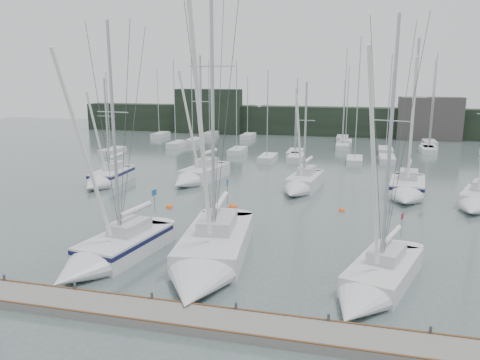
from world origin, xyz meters
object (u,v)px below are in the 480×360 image
object	(u,v)px
sailboat_near_right	(372,285)
buoy_a	(233,208)
sailboat_near_left	(107,254)
buoy_c	(169,208)
sailboat_mid_e	(477,201)
buoy_b	(342,211)
sailboat_mid_c	(301,185)
sailboat_mid_b	(196,176)
sailboat_mid_d	(407,190)
sailboat_mid_a	(106,179)
sailboat_near_center	(207,260)

from	to	relation	value
sailboat_near_right	buoy_a	bearing A→B (deg)	147.03
sailboat_near_left	buoy_c	world-z (taller)	sailboat_near_left
sailboat_mid_e	buoy_b	distance (m)	11.01
buoy_b	buoy_c	distance (m)	13.76
sailboat_mid_c	buoy_a	bearing A→B (deg)	-116.56
sailboat_mid_b	buoy_a	size ratio (longest dim) A/B	19.53
buoy_a	sailboat_mid_c	bearing A→B (deg)	55.73
sailboat_mid_d	buoy_b	distance (m)	7.65
sailboat_mid_d	buoy_c	distance (m)	20.46
buoy_c	sailboat_mid_a	bearing A→B (deg)	147.04
sailboat_mid_b	sailboat_near_right	bearing A→B (deg)	-41.21
sailboat_mid_a	sailboat_mid_e	world-z (taller)	sailboat_mid_e
sailboat_near_center	buoy_c	distance (m)	13.04
buoy_b	sailboat_mid_a	bearing A→B (deg)	171.55
sailboat_mid_a	buoy_b	distance (m)	22.85
buoy_a	sailboat_near_left	bearing A→B (deg)	-106.63
buoy_a	buoy_c	bearing A→B (deg)	-165.68
sailboat_near_left	sailboat_near_right	xyz separation A→B (m)	(14.42, -0.24, -0.10)
buoy_b	sailboat_mid_b	bearing A→B (deg)	155.47
buoy_a	sailboat_near_right	bearing A→B (deg)	-51.20
sailboat_near_center	sailboat_mid_e	bearing A→B (deg)	37.98
sailboat_near_left	sailboat_mid_b	bearing A→B (deg)	104.48
sailboat_near_left	sailboat_mid_e	bearing A→B (deg)	46.39
sailboat_mid_d	buoy_c	xyz separation A→B (m)	(-18.82, -8.00, -0.67)
sailboat_near_center	sailboat_mid_e	size ratio (longest dim) A/B	1.50
sailboat_mid_d	buoy_a	distance (m)	15.44
buoy_b	sailboat_mid_d	bearing A→B (deg)	45.99
sailboat_mid_c	buoy_a	distance (m)	8.29
buoy_a	buoy_c	world-z (taller)	buoy_a
buoy_c	sailboat_mid_e	bearing A→B (deg)	13.82
sailboat_mid_e	sailboat_mid_c	bearing A→B (deg)	-168.55
sailboat_mid_d	sailboat_mid_e	size ratio (longest dim) A/B	1.16
sailboat_mid_b	buoy_c	size ratio (longest dim) A/B	24.42
sailboat_mid_b	sailboat_mid_e	world-z (taller)	sailboat_mid_b
sailboat_mid_d	sailboat_mid_b	bearing A→B (deg)	-176.35
sailboat_near_center	buoy_b	distance (m)	15.16
sailboat_near_left	sailboat_mid_a	distance (m)	20.24
buoy_c	sailboat_near_left	bearing A→B (deg)	-84.65
sailboat_mid_a	buoy_a	bearing A→B (deg)	-20.15
sailboat_mid_a	sailboat_mid_c	world-z (taller)	sailboat_mid_a
sailboat_mid_e	sailboat_near_right	bearing A→B (deg)	-95.42
sailboat_near_right	sailboat_mid_d	size ratio (longest dim) A/B	0.98
sailboat_near_center	sailboat_mid_c	world-z (taller)	sailboat_near_center
sailboat_near_right	sailboat_mid_d	bearing A→B (deg)	98.77
sailboat_near_left	sailboat_mid_a	size ratio (longest dim) A/B	1.30
buoy_b	buoy_c	bearing A→B (deg)	-169.44
sailboat_near_left	sailboat_mid_c	world-z (taller)	sailboat_near_left
buoy_b	buoy_c	size ratio (longest dim) A/B	0.89
sailboat_mid_a	sailboat_mid_d	world-z (taller)	sailboat_mid_d
sailboat_near_left	buoy_a	bearing A→B (deg)	82.32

